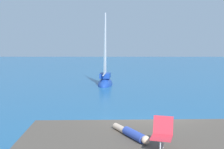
{
  "coord_description": "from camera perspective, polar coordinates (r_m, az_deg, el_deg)",
  "views": [
    {
      "loc": [
        -1.3,
        -11.14,
        3.53
      ],
      "look_at": [
        -1.46,
        11.43,
        1.26
      ],
      "focal_mm": 46.44,
      "sensor_mm": 36.0,
      "label": 1
    }
  ],
  "objects": [
    {
      "name": "boulder_inland",
      "position": [
        10.35,
        -9.67,
        -14.3
      ],
      "size": [
        1.02,
        0.88,
        0.64
      ],
      "primitive_type": "cube",
      "rotation": [
        0.11,
        0.17,
        0.32
      ],
      "color": "#50433C",
      "rests_on": "ground"
    },
    {
      "name": "sailboat_near",
      "position": [
        25.98,
        -1.35,
        -1.22
      ],
      "size": [
        1.49,
        3.86,
        7.07
      ],
      "rotation": [
        0.0,
        0.0,
        1.51
      ],
      "color": "#193D99",
      "rests_on": "ground"
    },
    {
      "name": "ground_plane",
      "position": [
        11.76,
        6.89,
        -11.78
      ],
      "size": [
        160.0,
        160.0,
        0.0
      ],
      "primitive_type": "plane",
      "color": "#236093"
    },
    {
      "name": "beach_chair",
      "position": [
        7.17,
        9.88,
        -11.11
      ],
      "size": [
        0.63,
        0.71,
        0.8
      ],
      "rotation": [
        0.0,
        0.0,
        4.42
      ],
      "color": "#E03342",
      "rests_on": "shore_ledge"
    },
    {
      "name": "person_sunbather",
      "position": [
        8.08,
        3.92,
        -11.53
      ],
      "size": [
        0.95,
        1.62,
        0.25
      ],
      "rotation": [
        0.0,
        0.0,
        2.05
      ],
      "color": "#334CB2",
      "rests_on": "shore_ledge"
    }
  ]
}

